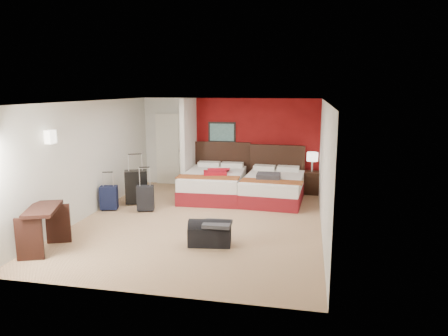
% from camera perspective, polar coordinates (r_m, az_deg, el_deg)
% --- Properties ---
extents(ground, '(6.50, 6.50, 0.00)m').
position_cam_1_polar(ground, '(8.86, -3.25, -7.24)').
color(ground, '#D5AE83').
rests_on(ground, ground).
extents(room_walls, '(5.02, 6.52, 2.50)m').
position_cam_1_polar(room_walls, '(10.31, -8.88, 2.40)').
color(room_walls, silver).
rests_on(room_walls, ground).
extents(red_accent_panel, '(3.50, 0.04, 2.50)m').
position_cam_1_polar(red_accent_panel, '(11.56, 4.38, 3.37)').
color(red_accent_panel, maroon).
rests_on(red_accent_panel, ground).
extents(partition_wall, '(0.12, 1.20, 2.50)m').
position_cam_1_polar(partition_wall, '(11.31, -4.86, 3.20)').
color(partition_wall, silver).
rests_on(partition_wall, ground).
extents(entry_door, '(0.82, 0.06, 2.05)m').
position_cam_1_polar(entry_door, '(12.12, -7.47, 2.59)').
color(entry_door, silver).
rests_on(entry_door, ground).
extents(bed_left, '(1.58, 2.19, 0.64)m').
position_cam_1_polar(bed_left, '(10.68, -1.41, -2.30)').
color(bed_left, white).
rests_on(bed_left, ground).
extents(bed_right, '(1.54, 2.11, 0.61)m').
position_cam_1_polar(bed_right, '(10.41, 6.82, -2.81)').
color(bed_right, white).
rests_on(bed_right, ground).
extents(red_suitcase_open, '(0.75, 0.90, 0.10)m').
position_cam_1_polar(red_suitcase_open, '(10.48, -1.01, -0.49)').
color(red_suitcase_open, '#A70E1C').
rests_on(red_suitcase_open, bed_left).
extents(jacket_bundle, '(0.57, 0.46, 0.13)m').
position_cam_1_polar(jacket_bundle, '(10.04, 6.15, -1.12)').
color(jacket_bundle, '#3B3A3F').
rests_on(jacket_bundle, bed_right).
extents(nightstand, '(0.44, 0.44, 0.59)m').
position_cam_1_polar(nightstand, '(11.24, 11.95, -1.98)').
color(nightstand, black).
rests_on(nightstand, ground).
extents(table_lamp, '(0.37, 0.37, 0.52)m').
position_cam_1_polar(table_lamp, '(11.14, 12.06, 0.81)').
color(table_lamp, white).
rests_on(table_lamp, nightstand).
extents(suitcase_black, '(0.62, 0.51, 0.79)m').
position_cam_1_polar(suitcase_black, '(10.22, -12.00, -2.69)').
color(suitcase_black, black).
rests_on(suitcase_black, ground).
extents(suitcase_charcoal, '(0.43, 0.33, 0.56)m').
position_cam_1_polar(suitcase_charcoal, '(9.60, -10.78, -4.25)').
color(suitcase_charcoal, black).
rests_on(suitcase_charcoal, ground).
extents(suitcase_navy, '(0.43, 0.33, 0.53)m').
position_cam_1_polar(suitcase_navy, '(9.88, -15.57, -4.10)').
color(suitcase_navy, '#111733').
rests_on(suitcase_navy, ground).
extents(duffel_bag, '(0.80, 0.50, 0.38)m').
position_cam_1_polar(duffel_bag, '(7.49, -1.97, -9.15)').
color(duffel_bag, black).
rests_on(duffel_bag, ground).
extents(jacket_draped, '(0.50, 0.42, 0.06)m').
position_cam_1_polar(jacket_draped, '(7.33, -0.93, -7.72)').
color(jacket_draped, '#3D3E43').
rests_on(jacket_draped, duffel_bag).
extents(desk, '(0.77, 1.04, 0.78)m').
position_cam_1_polar(desk, '(7.77, -23.52, -7.76)').
color(desk, black).
rests_on(desk, ground).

